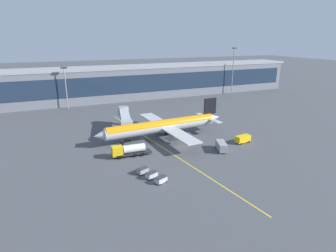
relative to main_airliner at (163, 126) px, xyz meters
The scene contains 13 objects.
ground_plane 10.87m from the main_airliner, 78.25° to the right, with size 700.00×700.00×0.00m, color #47494F.
apron_lead_in_line 9.50m from the main_airliner, 113.43° to the right, with size 0.30×80.00×0.01m, color yellow.
terminal_building 67.63m from the main_airliner, 78.81° to the left, with size 184.04×18.85×16.99m.
main_airliner is the anchor object (origin of this frame).
jet_bridge 14.69m from the main_airliner, 130.70° to the left, with size 7.78×22.28×6.79m.
fuel_tanker 17.64m from the main_airliner, 144.79° to the right, with size 10.91×3.08×3.25m.
lavatory_truck 20.31m from the main_airliner, 55.47° to the right, with size 4.15×6.24×2.50m.
crew_van 25.31m from the main_airliner, 33.65° to the right, with size 5.27×2.87×2.30m.
baggage_cart_0 30.11m from the main_airliner, 113.25° to the right, with size 3.03×2.40×1.48m.
baggage_cart_1 27.94m from the main_airliner, 117.90° to the right, with size 3.03×2.40×1.48m.
baggage_cart_2 25.99m from the main_airliner, 123.30° to the right, with size 3.03×2.40×1.48m.
apron_light_mast_0 85.52m from the main_airliner, 39.76° to the left, with size 2.80×0.50×25.98m.
apron_light_mast_2 60.17m from the main_airliner, 114.75° to the left, with size 2.80×0.50×18.90m.
Camera 1 is at (-35.07, -70.75, 31.30)m, focal length 30.33 mm.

